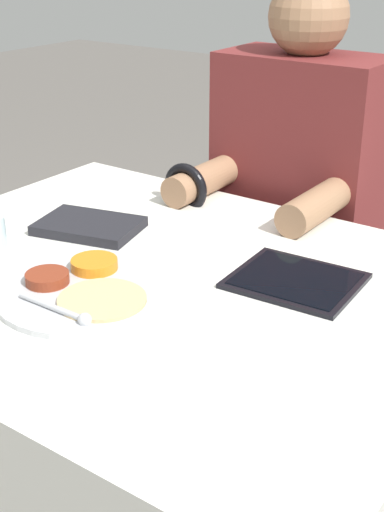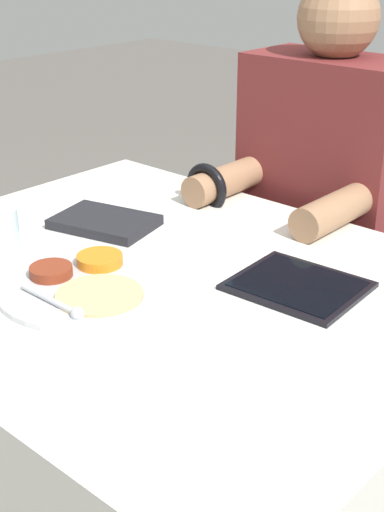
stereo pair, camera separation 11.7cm
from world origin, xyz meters
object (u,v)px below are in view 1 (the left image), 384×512
tablet_device (295,280)px  person_diner (292,251)px  thali_tray (84,289)px  red_notebook (89,227)px

tablet_device → person_diner: bearing=117.8°
person_diner → tablet_device: bearing=-62.2°
thali_tray → tablet_device: size_ratio=1.34×
red_notebook → person_diner: (0.20, 0.49, -0.18)m
thali_tray → person_diner: (0.02, 0.70, -0.18)m
tablet_device → person_diner: 0.55m
thali_tray → person_diner: 0.72m
person_diner → red_notebook: bearing=-112.4°
red_notebook → tablet_device: size_ratio=1.02×
red_notebook → tablet_device: 0.45m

